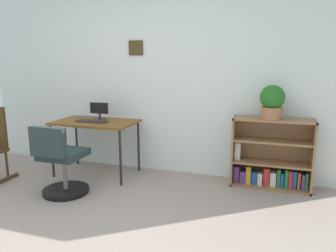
# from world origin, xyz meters

# --- Properties ---
(ground_plane) EXTENTS (6.24, 6.24, 0.00)m
(ground_plane) POSITION_xyz_m (0.00, 0.00, 0.00)
(ground_plane) COLOR gray
(wall_back) EXTENTS (5.20, 0.12, 2.48)m
(wall_back) POSITION_xyz_m (-0.00, 2.15, 1.24)
(wall_back) COLOR silver
(wall_back) RESTS_ON ground_plane
(desk) EXTENTS (1.05, 0.64, 0.72)m
(desk) POSITION_xyz_m (-0.68, 1.69, 0.67)
(desk) COLOR brown
(desk) RESTS_ON ground_plane
(monitor) EXTENTS (0.26, 0.15, 0.23)m
(monitor) POSITION_xyz_m (-0.67, 1.79, 0.84)
(monitor) COLOR #262628
(monitor) RESTS_ON desk
(keyboard) EXTENTS (0.42, 0.13, 0.02)m
(keyboard) POSITION_xyz_m (-0.69, 1.62, 0.73)
(keyboard) COLOR #2D2A2D
(keyboard) RESTS_ON desk
(office_chair) EXTENTS (0.52, 0.55, 0.82)m
(office_chair) POSITION_xyz_m (-0.70, 0.95, 0.35)
(office_chair) COLOR black
(office_chair) RESTS_ON ground_plane
(bookshelf_low) EXTENTS (0.92, 0.30, 0.84)m
(bookshelf_low) POSITION_xyz_m (1.53, 1.95, 0.36)
(bookshelf_low) COLOR olive
(bookshelf_low) RESTS_ON ground_plane
(potted_plant_on_shelf) EXTENTS (0.28, 0.28, 0.39)m
(potted_plant_on_shelf) POSITION_xyz_m (1.51, 1.90, 1.04)
(potted_plant_on_shelf) COLOR #9E6642
(potted_plant_on_shelf) RESTS_ON bookshelf_low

